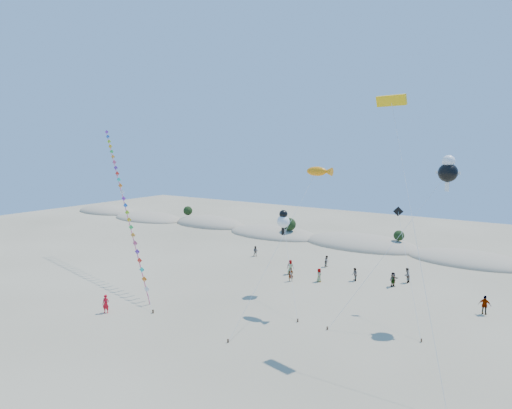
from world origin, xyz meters
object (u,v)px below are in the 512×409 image
object	(u,v)px
fish_kite	(319,172)
flyer_foreground	(106,304)
parafoil_kite	(392,104)
kite_train	(123,197)

from	to	relation	value
fish_kite	flyer_foreground	size ratio (longest dim) A/B	7.80
parafoil_kite	flyer_foreground	bearing A→B (deg)	-158.52
kite_train	parafoil_kite	distance (m)	34.19
kite_train	fish_kite	distance (m)	25.66
parafoil_kite	kite_train	bearing A→B (deg)	178.58
kite_train	flyer_foreground	size ratio (longest dim) A/B	13.95
fish_kite	parafoil_kite	bearing A→B (deg)	-23.84
kite_train	flyer_foreground	bearing A→B (deg)	-47.60
fish_kite	flyer_foreground	distance (m)	23.92
kite_train	parafoil_kite	world-z (taller)	parafoil_kite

